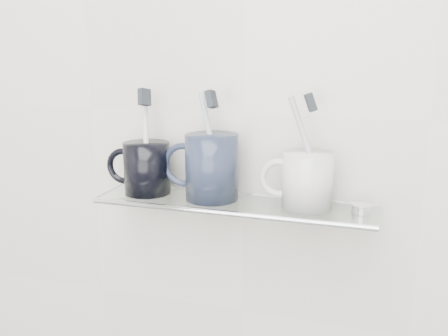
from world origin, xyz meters
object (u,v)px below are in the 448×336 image
at_px(mug_left, 147,168).
at_px(mug_right, 307,180).
at_px(mug_center, 212,167).
at_px(shelf_glass, 234,204).

height_order(mug_left, mug_right, same).
distance_m(mug_left, mug_center, 0.13).
height_order(shelf_glass, mug_right, mug_right).
relative_size(mug_left, mug_right, 1.00).
bearing_deg(shelf_glass, mug_center, 173.35).
bearing_deg(mug_left, mug_right, 20.99).
bearing_deg(mug_right, shelf_glass, -167.48).
distance_m(shelf_glass, mug_center, 0.08).
bearing_deg(shelf_glass, mug_left, 178.33).
xyz_separation_m(mug_left, mug_right, (0.30, 0.00, -0.00)).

